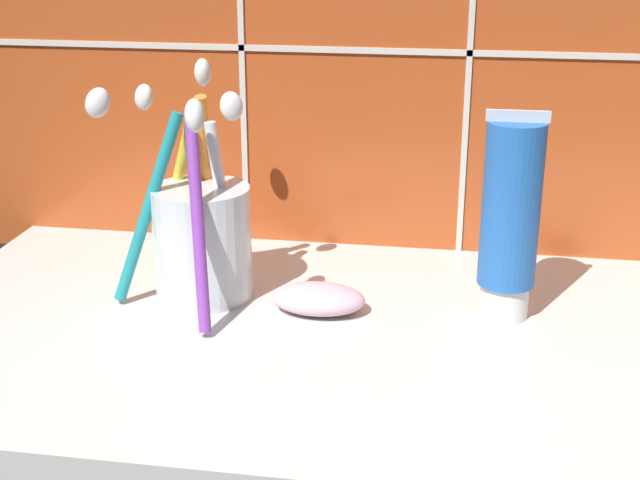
% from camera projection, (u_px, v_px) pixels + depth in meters
% --- Properties ---
extents(sink_counter, '(0.77, 0.36, 0.02)m').
position_uv_depth(sink_counter, '(426.00, 349.00, 0.63)').
color(sink_counter, silver).
rests_on(sink_counter, ground).
extents(toothbrush_cup, '(0.11, 0.15, 0.18)m').
position_uv_depth(toothbrush_cup, '(200.00, 233.00, 0.68)').
color(toothbrush_cup, silver).
rests_on(toothbrush_cup, sink_counter).
extents(toothpaste_tube, '(0.04, 0.04, 0.15)m').
position_uv_depth(toothpaste_tube, '(510.00, 218.00, 0.64)').
color(toothpaste_tube, white).
rests_on(toothpaste_tube, sink_counter).
extents(soap_bar, '(0.07, 0.04, 0.02)m').
position_uv_depth(soap_bar, '(318.00, 299.00, 0.66)').
color(soap_bar, '#DBB2C6').
rests_on(soap_bar, sink_counter).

